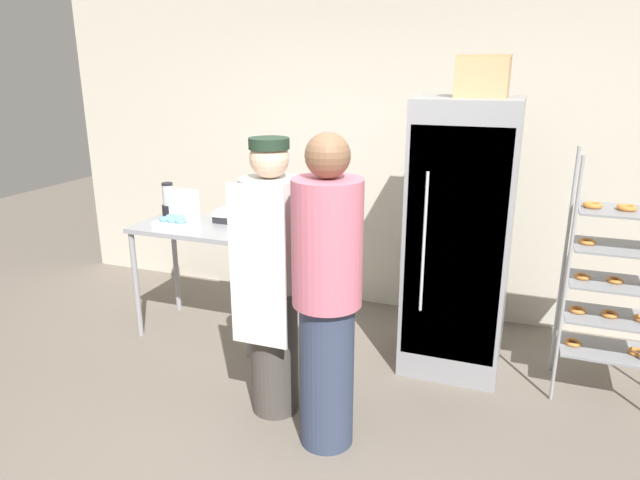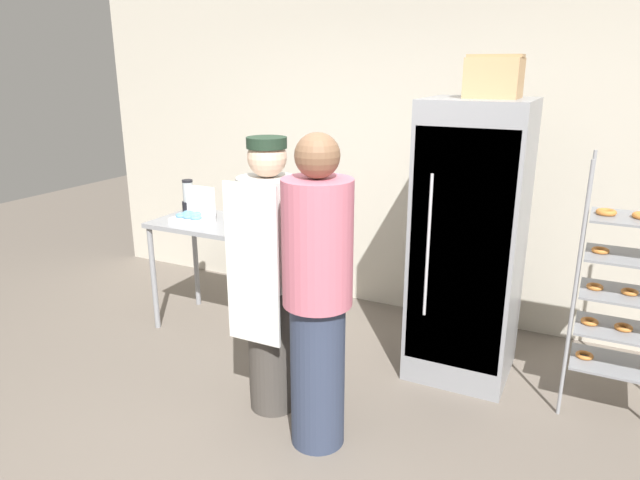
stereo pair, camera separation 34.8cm
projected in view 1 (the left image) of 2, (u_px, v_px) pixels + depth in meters
ground_plane at (279, 462)px, 3.14m from camera, size 14.00×14.00×0.00m
back_wall at (391, 146)px, 4.86m from camera, size 6.40×0.12×2.88m
refrigerator at (459, 239)px, 3.93m from camera, size 0.67×0.69×1.90m
baking_rack at (615, 281)px, 3.58m from camera, size 0.61×0.43×1.60m
prep_counter at (206, 240)px, 4.47m from camera, size 1.06×0.62×0.90m
donut_box at (177, 220)px, 4.39m from camera, size 0.29×0.23×0.28m
blender_pitcher at (168, 201)px, 4.71m from camera, size 0.11×0.11×0.27m
binder_stack at (235, 216)px, 4.53m from camera, size 0.31×0.24×0.10m
cardboard_storage_box at (483, 77)px, 3.62m from camera, size 0.33×0.28×0.26m
person_baker at (272, 277)px, 3.38m from camera, size 0.36×0.38×1.71m
person_customer at (327, 296)px, 3.07m from camera, size 0.38×0.38×1.78m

